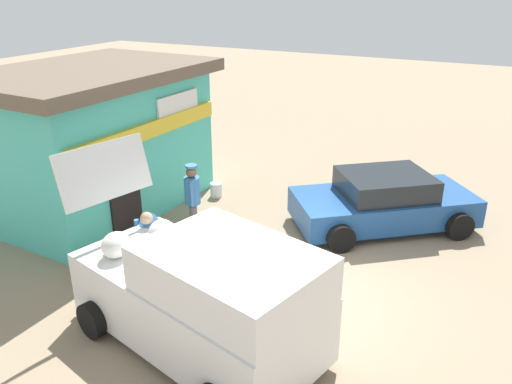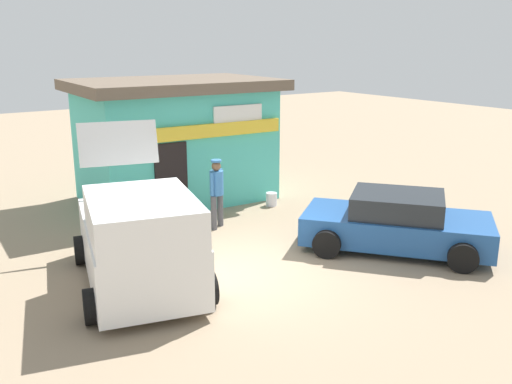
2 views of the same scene
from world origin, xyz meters
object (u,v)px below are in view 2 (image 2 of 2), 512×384
object	(u,v)px
unloaded_banana_pile	(120,225)
storefront_bar	(175,139)
vendor_standing	(217,189)
customer_bending	(158,206)
paint_bucket	(271,199)
delivery_van	(138,239)
parked_sedan	(396,223)

from	to	relation	value
unloaded_banana_pile	storefront_bar	bearing A→B (deg)	39.04
storefront_bar	vendor_standing	distance (m)	3.20
customer_bending	paint_bucket	xyz separation A→B (m)	(3.98, 1.09, -0.73)
storefront_bar	delivery_van	distance (m)	6.31
customer_bending	parked_sedan	bearing A→B (deg)	-37.37
delivery_van	unloaded_banana_pile	size ratio (longest dim) A/B	4.83
customer_bending	storefront_bar	bearing A→B (deg)	57.30
vendor_standing	paint_bucket	world-z (taller)	vendor_standing
vendor_standing	paint_bucket	xyz separation A→B (m)	(2.26, 0.80, -0.81)
paint_bucket	parked_sedan	bearing A→B (deg)	-86.24
unloaded_banana_pile	customer_bending	bearing A→B (deg)	-69.64
parked_sedan	vendor_standing	size ratio (longest dim) A/B	2.48
parked_sedan	paint_bucket	bearing A→B (deg)	93.76
delivery_van	customer_bending	bearing A→B (deg)	55.99
unloaded_banana_pile	delivery_van	bearing A→B (deg)	-104.46
storefront_bar	vendor_standing	world-z (taller)	storefront_bar
storefront_bar	customer_bending	size ratio (longest dim) A/B	3.78
storefront_bar	paint_bucket	size ratio (longest dim) A/B	15.25
customer_bending	vendor_standing	bearing A→B (deg)	9.63
storefront_bar	unloaded_banana_pile	distance (m)	3.72
storefront_bar	paint_bucket	distance (m)	3.32
delivery_van	paint_bucket	world-z (taller)	delivery_van
unloaded_banana_pile	parked_sedan	bearing A→B (deg)	-43.58
delivery_van	parked_sedan	world-z (taller)	delivery_van
parked_sedan	unloaded_banana_pile	bearing A→B (deg)	136.42
delivery_van	vendor_standing	bearing A→B (deg)	35.96
storefront_bar	delivery_van	bearing A→B (deg)	-123.17
delivery_van	parked_sedan	distance (m)	5.71
delivery_van	parked_sedan	bearing A→B (deg)	-14.06
customer_bending	paint_bucket	distance (m)	4.19
delivery_van	parked_sedan	xyz separation A→B (m)	(5.53, -1.38, -0.34)
storefront_bar	parked_sedan	xyz separation A→B (m)	(2.10, -6.62, -1.17)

